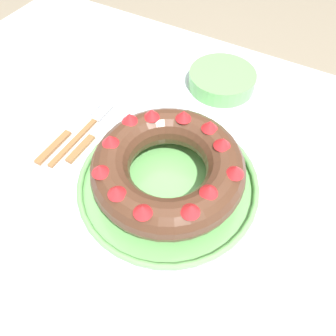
# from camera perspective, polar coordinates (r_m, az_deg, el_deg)

# --- Properties ---
(ground_plane) EXTENTS (8.00, 8.00, 0.00)m
(ground_plane) POSITION_cam_1_polar(r_m,az_deg,el_deg) (1.38, 0.39, -21.33)
(ground_plane) COLOR gray
(dining_table) EXTENTS (1.55, 1.04, 0.78)m
(dining_table) POSITION_cam_1_polar(r_m,az_deg,el_deg) (0.73, 0.69, -6.91)
(dining_table) COLOR silver
(dining_table) RESTS_ON ground_plane
(serving_dish) EXTENTS (0.35, 0.35, 0.03)m
(serving_dish) POSITION_cam_1_polar(r_m,az_deg,el_deg) (0.65, 0.00, -2.64)
(serving_dish) COLOR #6BB760
(serving_dish) RESTS_ON dining_table
(bundt_cake) EXTENTS (0.29, 0.29, 0.09)m
(bundt_cake) POSITION_cam_1_polar(r_m,az_deg,el_deg) (0.60, -0.01, 0.08)
(bundt_cake) COLOR #4C2D1E
(bundt_cake) RESTS_ON serving_dish
(fork) EXTENTS (0.02, 0.22, 0.01)m
(fork) POSITION_cam_1_polar(r_m,az_deg,el_deg) (0.77, -14.00, 6.67)
(fork) COLOR #936038
(fork) RESTS_ON dining_table
(serving_knife) EXTENTS (0.02, 0.23, 0.01)m
(serving_knife) POSITION_cam_1_polar(r_m,az_deg,el_deg) (0.78, -17.10, 5.80)
(serving_knife) COLOR #936038
(serving_knife) RESTS_ON dining_table
(cake_knife) EXTENTS (0.02, 0.19, 0.01)m
(cake_knife) POSITION_cam_1_polar(r_m,az_deg,el_deg) (0.75, -13.22, 5.21)
(cake_knife) COLOR #936038
(cake_knife) RESTS_ON dining_table
(side_bowl) EXTENTS (0.17, 0.17, 0.04)m
(side_bowl) POSITION_cam_1_polar(r_m,az_deg,el_deg) (0.86, 9.37, 14.95)
(side_bowl) COLOR #6BB760
(side_bowl) RESTS_ON dining_table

